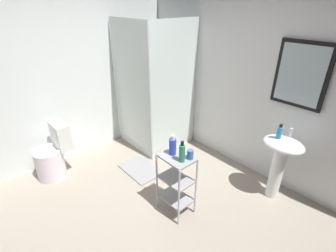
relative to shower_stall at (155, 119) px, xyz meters
name	(u,v)px	position (x,y,z in m)	size (l,w,h in m)	color
ground_plane	(140,224)	(1.22, -1.22, -0.47)	(4.20, 4.20, 0.02)	gray
wall_back	(249,81)	(1.23, 0.63, 0.79)	(4.20, 0.14, 2.50)	white
wall_left	(56,78)	(-0.63, -1.22, 0.79)	(0.10, 4.20, 2.50)	white
shower_stall	(155,119)	(0.00, 0.00, 0.00)	(0.92, 0.92, 2.00)	white
pedestal_sink	(280,157)	(1.96, 0.30, 0.12)	(0.46, 0.37, 0.81)	white
sink_faucet	(291,132)	(1.96, 0.42, 0.40)	(0.03, 0.03, 0.10)	silver
toilet	(53,156)	(-0.26, -1.59, -0.15)	(0.37, 0.49, 0.76)	white
storage_cart	(176,180)	(1.33, -0.78, -0.03)	(0.38, 0.28, 0.74)	silver
hand_soap_bottle	(279,132)	(1.89, 0.28, 0.42)	(0.06, 0.06, 0.17)	#389ED1
body_wash_bottle_green	(182,153)	(1.42, -0.79, 0.38)	(0.06, 0.06, 0.23)	#2E8A64
shampoo_bottle_blue	(173,146)	(1.26, -0.77, 0.38)	(0.08, 0.08, 0.23)	blue
rinse_cup	(190,154)	(1.44, -0.69, 0.33)	(0.07, 0.07, 0.10)	#3870B2
bath_mat	(140,169)	(0.44, -0.65, -0.45)	(0.60, 0.40, 0.02)	gray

